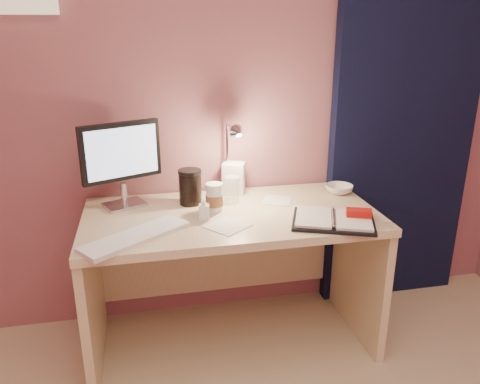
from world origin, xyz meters
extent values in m
plane|color=#975765|center=(0.00, 1.75, 1.25)|extent=(3.50, 0.00, 3.50)
cube|color=black|center=(1.05, 1.69, 1.10)|extent=(0.85, 0.08, 2.20)
cube|color=beige|center=(0.00, 1.38, 0.71)|extent=(1.40, 0.70, 0.04)
cube|color=beige|center=(-0.68, 1.38, 0.34)|extent=(0.04, 0.66, 0.69)
cube|color=beige|center=(0.68, 1.38, 0.34)|extent=(0.04, 0.66, 0.69)
cube|color=beige|center=(0.00, 1.71, 0.40)|extent=(1.32, 0.03, 0.55)
cube|color=silver|center=(-0.50, 1.58, 0.74)|extent=(0.23, 0.21, 0.01)
cylinder|color=silver|center=(-0.50, 1.58, 0.80)|extent=(0.03, 0.03, 0.11)
cube|color=black|center=(-0.50, 1.58, 1.01)|extent=(0.37, 0.19, 0.28)
cube|color=#BBD6FF|center=(-0.51, 1.56, 1.01)|extent=(0.32, 0.14, 0.24)
cube|color=white|center=(-0.45, 1.17, 0.74)|extent=(0.47, 0.40, 0.02)
cube|color=black|center=(0.43, 1.17, 0.74)|extent=(0.44, 0.39, 0.01)
cube|color=silver|center=(0.35, 1.20, 0.75)|extent=(0.24, 0.28, 0.01)
cube|color=silver|center=(0.52, 1.13, 0.75)|extent=(0.24, 0.28, 0.01)
cube|color=#B61A0F|center=(0.55, 1.16, 0.77)|extent=(0.13, 0.09, 0.03)
cube|color=silver|center=(-0.05, 1.22, 0.73)|extent=(0.23, 0.23, 0.00)
cube|color=silver|center=(0.37, 1.31, 0.73)|extent=(0.20, 0.20, 0.00)
cube|color=silver|center=(0.26, 1.49, 0.73)|extent=(0.19, 0.19, 0.00)
cylinder|color=silver|center=(-0.07, 1.43, 0.79)|extent=(0.08, 0.08, 0.13)
cylinder|color=brown|center=(-0.07, 1.43, 0.78)|extent=(0.08, 0.08, 0.05)
cylinder|color=silver|center=(-0.07, 1.43, 0.86)|extent=(0.08, 0.08, 0.01)
cylinder|color=white|center=(0.03, 1.53, 0.80)|extent=(0.08, 0.08, 0.13)
imported|color=silver|center=(0.62, 1.54, 0.75)|extent=(0.17, 0.17, 0.05)
imported|color=silver|center=(-0.14, 1.33, 0.78)|extent=(0.05, 0.05, 0.10)
cylinder|color=black|center=(-0.18, 1.55, 0.81)|extent=(0.11, 0.11, 0.16)
cube|color=silver|center=(0.07, 1.65, 0.82)|extent=(0.14, 0.12, 0.17)
cylinder|color=silver|center=(0.04, 1.68, 0.74)|extent=(0.09, 0.09, 0.02)
cylinder|color=silver|center=(0.04, 1.68, 0.92)|extent=(0.01, 0.01, 0.35)
cone|color=silver|center=(0.01, 1.52, 1.09)|extent=(0.08, 0.07, 0.07)
camera|label=1|loc=(-0.39, -0.67, 1.56)|focal=35.00mm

